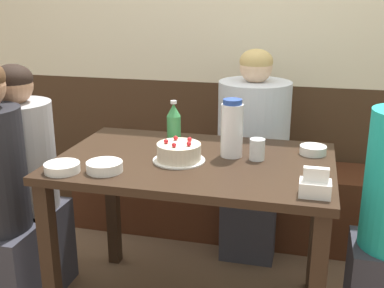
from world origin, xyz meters
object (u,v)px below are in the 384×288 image
(bowl_soup_white, at_px, (105,167))
(bowl_rice_small, at_px, (313,150))
(person_pale_blue_shirt, at_px, (253,156))
(person_dark_striped, at_px, (25,189))
(napkin_holder, at_px, (315,186))
(birthday_cake, at_px, (179,152))
(water_pitcher, at_px, (232,129))
(soju_bottle, at_px, (174,126))
(glass_water_tall, at_px, (257,149))
(bowl_side_dish, at_px, (62,168))
(bench_seat, at_px, (226,198))

(bowl_soup_white, height_order, bowl_rice_small, bowl_soup_white)
(person_pale_blue_shirt, distance_m, person_dark_striped, 1.21)
(person_dark_striped, bearing_deg, person_pale_blue_shirt, 31.79)
(person_pale_blue_shirt, xyz_separation_m, person_dark_striped, (-1.03, -0.64, -0.05))
(bowl_rice_small, xyz_separation_m, person_pale_blue_shirt, (-0.32, 0.45, -0.20))
(napkin_holder, bearing_deg, person_dark_striped, 168.19)
(birthday_cake, height_order, napkin_holder, napkin_holder)
(person_pale_blue_shirt, bearing_deg, water_pitcher, -2.90)
(birthday_cake, relative_size, person_pale_blue_shirt, 0.19)
(bowl_soup_white, xyz_separation_m, person_dark_striped, (-0.54, 0.24, -0.25))
(soju_bottle, xyz_separation_m, bowl_rice_small, (0.62, 0.06, -0.09))
(birthday_cake, xyz_separation_m, soju_bottle, (-0.07, 0.17, 0.07))
(water_pitcher, relative_size, bowl_soup_white, 1.74)
(person_dark_striped, bearing_deg, birthday_cake, -3.15)
(glass_water_tall, bearing_deg, person_pale_blue_shirt, 98.43)
(person_dark_striped, bearing_deg, bowl_side_dish, -37.13)
(bench_seat, xyz_separation_m, water_pitcher, (0.15, -0.75, 0.66))
(bowl_rice_small, relative_size, glass_water_tall, 1.28)
(glass_water_tall, relative_size, person_pale_blue_shirt, 0.08)
(birthday_cake, distance_m, napkin_holder, 0.61)
(bowl_rice_small, bearing_deg, person_dark_striped, -171.98)
(bowl_rice_small, bearing_deg, napkin_holder, -88.60)
(napkin_holder, distance_m, person_pale_blue_shirt, 1.00)
(soju_bottle, relative_size, person_dark_striped, 0.19)
(water_pitcher, distance_m, person_dark_striped, 1.06)
(birthday_cake, xyz_separation_m, bowl_rice_small, (0.55, 0.23, -0.02))
(birthday_cake, bearing_deg, person_dark_striped, 176.85)
(water_pitcher, height_order, bowl_side_dish, water_pitcher)
(soju_bottle, relative_size, bowl_soup_white, 1.52)
(bench_seat, relative_size, bowl_side_dish, 13.45)
(bench_seat, distance_m, bowl_soup_white, 1.24)
(birthday_cake, bearing_deg, water_pitcher, 30.25)
(napkin_holder, height_order, person_dark_striped, person_dark_striped)
(bowl_soup_white, bearing_deg, person_dark_striped, 156.01)
(bowl_side_dish, relative_size, glass_water_tall, 1.56)
(bench_seat, height_order, person_pale_blue_shirt, person_pale_blue_shirt)
(soju_bottle, bearing_deg, bench_seat, 79.51)
(soju_bottle, distance_m, person_pale_blue_shirt, 0.66)
(birthday_cake, bearing_deg, bowl_side_dish, -149.78)
(person_dark_striped, bearing_deg, glass_water_tall, 2.83)
(bowl_side_dish, height_order, glass_water_tall, glass_water_tall)
(glass_water_tall, bearing_deg, bench_seat, 108.78)
(napkin_holder, height_order, bowl_side_dish, napkin_holder)
(napkin_holder, height_order, bowl_soup_white, napkin_holder)
(soju_bottle, bearing_deg, bowl_soup_white, -116.19)
(bench_seat, distance_m, birthday_cake, 1.05)
(bowl_side_dish, height_order, person_dark_striped, person_dark_striped)
(napkin_holder, bearing_deg, bowl_soup_white, 176.94)
(bowl_rice_small, distance_m, glass_water_tall, 0.27)
(bowl_rice_small, height_order, person_dark_striped, person_dark_striped)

